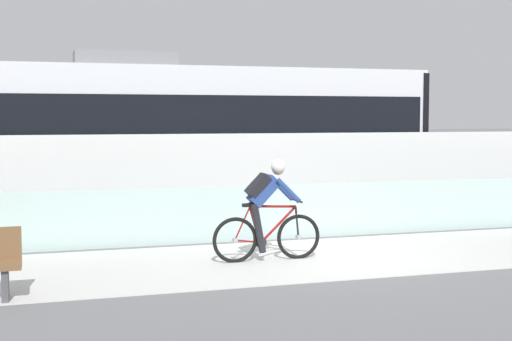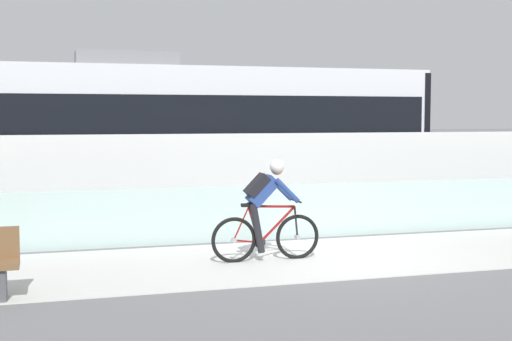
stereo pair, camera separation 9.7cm
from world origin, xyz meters
name	(u,v)px [view 2 (the right image)]	position (x,y,z in m)	size (l,w,h in m)	color
ground_plane	(329,257)	(0.00, 0.00, 0.00)	(200.00, 200.00, 0.00)	slate
bike_path_deck	(329,257)	(0.00, 0.00, 0.01)	(32.00, 3.20, 0.01)	silver
glass_parapet	(291,211)	(0.00, 1.85, 0.51)	(32.00, 0.05, 1.02)	#ADC6C1
concrete_barrier_wall	(263,179)	(0.00, 3.65, 0.96)	(32.00, 0.36, 1.92)	silver
tram_rail_near	(233,210)	(0.00, 6.13, 0.00)	(32.00, 0.08, 0.01)	#595654
tram_rail_far	(219,203)	(0.00, 7.57, 0.00)	(32.00, 0.08, 0.01)	#595654
tram	(207,132)	(-0.48, 6.85, 1.89)	(11.06, 2.54, 3.81)	silver
cyclist_on_bike	(266,211)	(-1.08, 0.00, 0.80)	(1.77, 0.58, 1.61)	black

